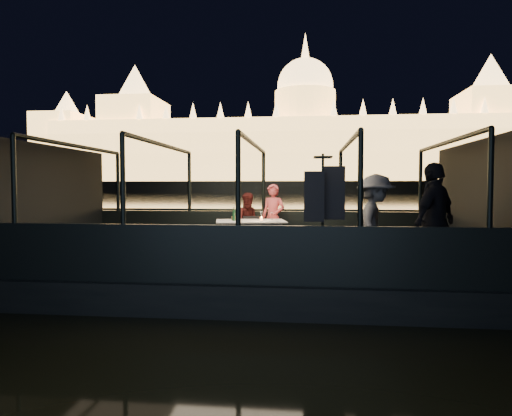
# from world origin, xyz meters

# --- Properties ---
(river_water) EXTENTS (500.00, 500.00, 0.00)m
(river_water) POSITION_xyz_m (0.00, 80.00, 0.00)
(river_water) COLOR black
(river_water) RESTS_ON ground
(boat_hull) EXTENTS (8.60, 4.40, 1.00)m
(boat_hull) POSITION_xyz_m (0.00, 0.00, 0.00)
(boat_hull) COLOR black
(boat_hull) RESTS_ON river_water
(boat_deck) EXTENTS (8.00, 4.00, 0.04)m
(boat_deck) POSITION_xyz_m (0.00, 0.00, 0.48)
(boat_deck) COLOR black
(boat_deck) RESTS_ON boat_hull
(gunwale_port) EXTENTS (8.00, 0.08, 0.90)m
(gunwale_port) POSITION_xyz_m (0.00, 2.00, 0.95)
(gunwale_port) COLOR black
(gunwale_port) RESTS_ON boat_deck
(gunwale_starboard) EXTENTS (8.00, 0.08, 0.90)m
(gunwale_starboard) POSITION_xyz_m (0.00, -2.00, 0.95)
(gunwale_starboard) COLOR black
(gunwale_starboard) RESTS_ON boat_deck
(cabin_glass_port) EXTENTS (8.00, 0.02, 1.40)m
(cabin_glass_port) POSITION_xyz_m (0.00, 2.00, 2.10)
(cabin_glass_port) COLOR #99B2B2
(cabin_glass_port) RESTS_ON gunwale_port
(cabin_glass_starboard) EXTENTS (8.00, 0.02, 1.40)m
(cabin_glass_starboard) POSITION_xyz_m (0.00, -2.00, 2.10)
(cabin_glass_starboard) COLOR #99B2B2
(cabin_glass_starboard) RESTS_ON gunwale_starboard
(cabin_roof_glass) EXTENTS (8.00, 4.00, 0.02)m
(cabin_roof_glass) POSITION_xyz_m (0.00, 0.00, 2.80)
(cabin_roof_glass) COLOR #99B2B2
(cabin_roof_glass) RESTS_ON boat_deck
(end_wall_fore) EXTENTS (0.02, 4.00, 2.30)m
(end_wall_fore) POSITION_xyz_m (-4.00, 0.00, 1.65)
(end_wall_fore) COLOR black
(end_wall_fore) RESTS_ON boat_deck
(end_wall_aft) EXTENTS (0.02, 4.00, 2.30)m
(end_wall_aft) POSITION_xyz_m (4.00, 0.00, 1.65)
(end_wall_aft) COLOR black
(end_wall_aft) RESTS_ON boat_deck
(canopy_ribs) EXTENTS (8.00, 4.00, 2.30)m
(canopy_ribs) POSITION_xyz_m (0.00, 0.00, 1.65)
(canopy_ribs) COLOR black
(canopy_ribs) RESTS_ON boat_deck
(embankment) EXTENTS (400.00, 140.00, 6.00)m
(embankment) POSITION_xyz_m (0.00, 210.00, 1.00)
(embankment) COLOR #423D33
(embankment) RESTS_ON ground
(parliament_building) EXTENTS (220.00, 32.00, 60.00)m
(parliament_building) POSITION_xyz_m (0.00, 175.00, 29.00)
(parliament_building) COLOR #F2D18C
(parliament_building) RESTS_ON embankment
(dining_table_central) EXTENTS (1.62, 1.30, 0.77)m
(dining_table_central) POSITION_xyz_m (-0.16, 0.81, 0.89)
(dining_table_central) COLOR beige
(dining_table_central) RESTS_ON boat_deck
(chair_port_left) EXTENTS (0.48, 0.48, 0.80)m
(chair_port_left) POSITION_xyz_m (-0.24, 1.34, 0.95)
(chair_port_left) COLOR black
(chair_port_left) RESTS_ON boat_deck
(chair_port_right) EXTENTS (0.47, 0.47, 0.80)m
(chair_port_right) POSITION_xyz_m (0.22, 1.43, 0.95)
(chair_port_right) COLOR black
(chair_port_right) RESTS_ON boat_deck
(coat_stand) EXTENTS (0.67, 0.60, 1.99)m
(coat_stand) POSITION_xyz_m (1.27, -1.60, 1.40)
(coat_stand) COLOR black
(coat_stand) RESTS_ON boat_deck
(person_woman_coral) EXTENTS (0.65, 0.54, 1.54)m
(person_woman_coral) POSITION_xyz_m (0.26, 1.53, 1.25)
(person_woman_coral) COLOR #D14C4F
(person_woman_coral) RESTS_ON boat_deck
(person_man_maroon) EXTENTS (0.74, 0.62, 1.35)m
(person_man_maroon) POSITION_xyz_m (-0.30, 1.63, 1.25)
(person_man_maroon) COLOR #451413
(person_man_maroon) RESTS_ON boat_deck
(passenger_stripe) EXTENTS (0.86, 1.21, 1.70)m
(passenger_stripe) POSITION_xyz_m (2.18, -0.93, 1.35)
(passenger_stripe) COLOR silver
(passenger_stripe) RESTS_ON boat_deck
(passenger_dark) EXTENTS (1.07, 1.12, 1.86)m
(passenger_dark) POSITION_xyz_m (2.99, -1.49, 1.35)
(passenger_dark) COLOR black
(passenger_dark) RESTS_ON boat_deck
(wine_bottle) EXTENTS (0.08, 0.08, 0.29)m
(wine_bottle) POSITION_xyz_m (-0.50, 0.69, 1.42)
(wine_bottle) COLOR #163C20
(wine_bottle) RESTS_ON dining_table_central
(bread_basket) EXTENTS (0.26, 0.26, 0.08)m
(bread_basket) POSITION_xyz_m (-0.49, 0.92, 1.31)
(bread_basket) COLOR olive
(bread_basket) RESTS_ON dining_table_central
(amber_candle) EXTENTS (0.07, 0.07, 0.08)m
(amber_candle) POSITION_xyz_m (0.07, 0.75, 1.31)
(amber_candle) COLOR orange
(amber_candle) RESTS_ON dining_table_central
(plate_near) EXTENTS (0.25, 0.25, 0.01)m
(plate_near) POSITION_xyz_m (0.35, 0.63, 1.27)
(plate_near) COLOR white
(plate_near) RESTS_ON dining_table_central
(plate_far) EXTENTS (0.28, 0.28, 0.01)m
(plate_far) POSITION_xyz_m (-0.42, 0.86, 1.27)
(plate_far) COLOR silver
(plate_far) RESTS_ON dining_table_central
(wine_glass_white) EXTENTS (0.08, 0.08, 0.20)m
(wine_glass_white) POSITION_xyz_m (-0.40, 0.66, 1.36)
(wine_glass_white) COLOR white
(wine_glass_white) RESTS_ON dining_table_central
(wine_glass_red) EXTENTS (0.06, 0.06, 0.17)m
(wine_glass_red) POSITION_xyz_m (0.27, 1.02, 1.36)
(wine_glass_red) COLOR white
(wine_glass_red) RESTS_ON dining_table_central
(wine_glass_empty) EXTENTS (0.09, 0.09, 0.20)m
(wine_glass_empty) POSITION_xyz_m (0.08, 0.67, 1.36)
(wine_glass_empty) COLOR silver
(wine_glass_empty) RESTS_ON dining_table_central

